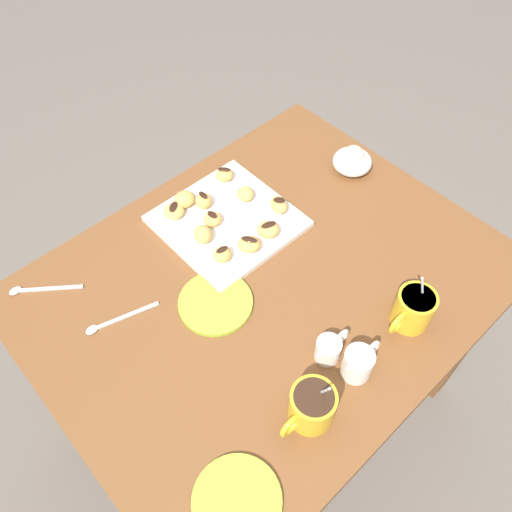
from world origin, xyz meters
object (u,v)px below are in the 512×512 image
(beignet_2, at_px, (268,230))
(pastry_plate_square, at_px, (228,221))
(beignet_0, at_px, (222,254))
(saucer_lime_left, at_px, (216,303))
(ice_cream_bowl, at_px, (352,160))
(saucer_lime_right, at_px, (237,501))
(beignet_5, at_px, (185,199))
(beignet_8, at_px, (174,211))
(cream_pitcher_white, at_px, (358,363))
(beignet_7, at_px, (213,219))
(beignet_1, at_px, (249,244))
(dining_table, at_px, (266,309))
(beignet_4, at_px, (279,205))
(chocolate_sauce_pitcher, at_px, (329,349))
(beignet_9, at_px, (224,175))
(beignet_6, at_px, (204,201))
(beignet_3, at_px, (245,194))
(coffee_mug_mustard_left, at_px, (413,309))
(coffee_mug_mustard_right, at_px, (311,406))
(beignet_10, at_px, (203,234))

(beignet_2, bearing_deg, pastry_plate_square, -68.08)
(beignet_0, bearing_deg, saucer_lime_left, 41.15)
(ice_cream_bowl, relative_size, saucer_lime_right, 0.66)
(beignet_5, relative_size, beignet_8, 1.06)
(cream_pitcher_white, relative_size, beignet_7, 2.24)
(saucer_lime_right, relative_size, beignet_1, 2.90)
(dining_table, xyz_separation_m, cream_pitcher_white, (0.02, 0.28, 0.17))
(ice_cream_bowl, height_order, beignet_4, ice_cream_bowl)
(beignet_8, bearing_deg, saucer_lime_left, 71.62)
(beignet_7, bearing_deg, chocolate_sauce_pitcher, 83.41)
(saucer_lime_left, height_order, beignet_7, beignet_7)
(chocolate_sauce_pitcher, distance_m, beignet_5, 0.52)
(pastry_plate_square, xyz_separation_m, beignet_9, (-0.09, -0.11, 0.03))
(saucer_lime_right, bearing_deg, beignet_5, -120.93)
(beignet_9, bearing_deg, beignet_1, 63.43)
(cream_pitcher_white, bearing_deg, beignet_9, -104.63)
(ice_cream_bowl, relative_size, beignet_0, 2.45)
(beignet_5, bearing_deg, beignet_6, 126.85)
(chocolate_sauce_pitcher, height_order, saucer_lime_right, chocolate_sauce_pitcher)
(beignet_8, bearing_deg, beignet_7, 121.55)
(saucer_lime_right, height_order, beignet_9, beignet_9)
(beignet_3, xyz_separation_m, beignet_8, (0.17, -0.08, -0.00))
(saucer_lime_right, relative_size, beignet_8, 3.14)
(saucer_lime_right, distance_m, beignet_2, 0.59)
(cream_pitcher_white, height_order, beignet_8, cream_pitcher_white)
(beignet_2, bearing_deg, beignet_9, -101.67)
(beignet_4, bearing_deg, beignet_9, -79.67)
(coffee_mug_mustard_left, xyz_separation_m, chocolate_sauce_pitcher, (0.19, -0.06, -0.02))
(chocolate_sauce_pitcher, relative_size, saucer_lime_right, 0.58)
(dining_table, bearing_deg, coffee_mug_mustard_left, 118.14)
(beignet_3, distance_m, beignet_9, 0.09)
(saucer_lime_left, xyz_separation_m, beignet_4, (-0.29, -0.10, 0.03))
(coffee_mug_mustard_left, height_order, beignet_0, coffee_mug_mustard_left)
(coffee_mug_mustard_right, height_order, beignet_1, coffee_mug_mustard_right)
(coffee_mug_mustard_left, height_order, beignet_2, coffee_mug_mustard_left)
(ice_cream_bowl, xyz_separation_m, chocolate_sauce_pitcher, (0.46, 0.33, -0.00))
(coffee_mug_mustard_right, height_order, beignet_8, coffee_mug_mustard_right)
(cream_pitcher_white, bearing_deg, beignet_6, -95.54)
(beignet_3, height_order, beignet_5, beignet_5)
(beignet_3, height_order, beignet_9, same)
(coffee_mug_mustard_left, xyz_separation_m, beignet_10, (0.19, -0.46, -0.01))
(dining_table, height_order, beignet_4, beignet_4)
(beignet_9, bearing_deg, beignet_4, 100.33)
(dining_table, xyz_separation_m, beignet_6, (-0.03, -0.26, 0.16))
(beignet_4, relative_size, beignet_8, 1.09)
(beignet_8, bearing_deg, saucer_lime_right, 61.83)
(beignet_7, height_order, beignet_9, beignet_9)
(saucer_lime_right, xyz_separation_m, beignet_7, (-0.37, -0.51, 0.03))
(coffee_mug_mustard_right, distance_m, beignet_8, 0.58)
(beignet_2, distance_m, beignet_3, 0.13)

